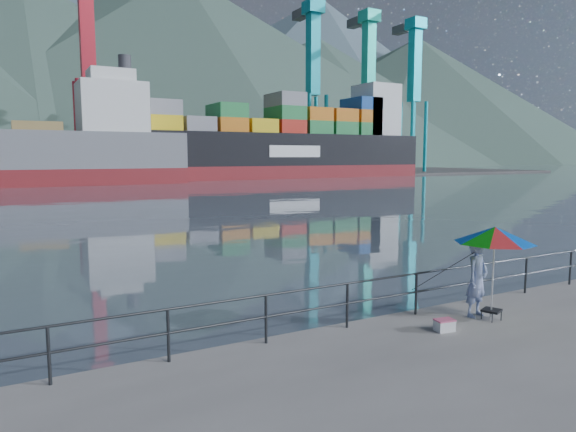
# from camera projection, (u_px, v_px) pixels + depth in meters

# --- Properties ---
(harbor_water) EXTENTS (500.00, 280.00, 0.00)m
(harbor_water) POSITION_uv_depth(u_px,v_px,m) (44.00, 171.00, 123.81)
(harbor_water) COLOR #4E5B68
(harbor_water) RESTS_ON ground
(far_dock) EXTENTS (200.00, 40.00, 0.40)m
(far_dock) POSITION_uv_depth(u_px,v_px,m) (114.00, 176.00, 96.26)
(far_dock) COLOR #514F4C
(far_dock) RESTS_ON ground
(guardrail) EXTENTS (22.00, 0.06, 1.03)m
(guardrail) POSITION_uv_depth(u_px,v_px,m) (383.00, 299.00, 11.80)
(guardrail) COLOR #2D3033
(guardrail) RESTS_ON ground
(mountains) EXTENTS (600.00, 332.80, 80.00)m
(mountains) POSITION_uv_depth(u_px,v_px,m) (134.00, 76.00, 205.87)
(mountains) COLOR #385147
(mountains) RESTS_ON ground
(port_cranes) EXTENTS (116.00, 28.00, 38.40)m
(port_cranes) POSITION_uv_depth(u_px,v_px,m) (236.00, 90.00, 96.49)
(port_cranes) COLOR #BA2036
(port_cranes) RESTS_ON ground
(container_stacks) EXTENTS (58.00, 5.40, 7.80)m
(container_stacks) POSITION_uv_depth(u_px,v_px,m) (244.00, 158.00, 108.80)
(container_stacks) COLOR #267F3F
(container_stacks) RESTS_ON ground
(fisherman) EXTENTS (0.73, 0.55, 1.80)m
(fisherman) POSITION_uv_depth(u_px,v_px,m) (477.00, 279.00, 12.10)
(fisherman) COLOR #264494
(fisherman) RESTS_ON ground
(beach_umbrella) EXTENTS (2.12, 2.12, 2.19)m
(beach_umbrella) POSITION_uv_depth(u_px,v_px,m) (495.00, 235.00, 11.65)
(beach_umbrella) COLOR white
(beach_umbrella) RESTS_ON ground
(folding_stool) EXTENTS (0.50, 0.50, 0.25)m
(folding_stool) POSITION_uv_depth(u_px,v_px,m) (491.00, 314.00, 11.90)
(folding_stool) COLOR black
(folding_stool) RESTS_ON ground
(cooler_bag) EXTENTS (0.44, 0.33, 0.23)m
(cooler_bag) POSITION_uv_depth(u_px,v_px,m) (444.00, 326.00, 11.15)
(cooler_bag) COLOR silver
(cooler_bag) RESTS_ON ground
(fishing_rod) EXTENTS (0.18, 1.89, 1.34)m
(fishing_rod) POSITION_uv_depth(u_px,v_px,m) (440.00, 307.00, 12.88)
(fishing_rod) COLOR black
(fishing_rod) RESTS_ON ground
(container_ship) EXTENTS (54.91, 9.15, 18.10)m
(container_ship) POSITION_uv_depth(u_px,v_px,m) (291.00, 144.00, 93.29)
(container_ship) COLOR maroon
(container_ship) RESTS_ON ground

